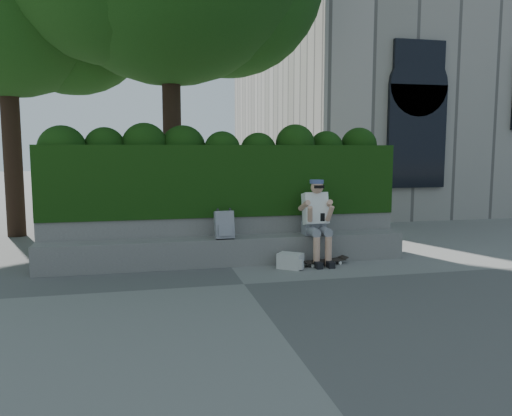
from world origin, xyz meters
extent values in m
plane|color=slate|center=(0.00, 0.00, 0.00)|extent=(80.00, 80.00, 0.00)
cube|color=gray|center=(0.00, 1.25, 0.23)|extent=(6.00, 0.45, 0.45)
cube|color=gray|center=(0.00, 1.73, 0.38)|extent=(6.00, 0.50, 0.75)
cube|color=black|center=(0.00, 1.95, 1.35)|extent=(6.00, 1.00, 1.20)
cylinder|color=black|center=(-0.72, 4.05, 1.81)|extent=(0.38, 0.38, 3.63)
cylinder|color=black|center=(-4.06, 4.96, 1.59)|extent=(0.38, 0.38, 3.18)
cube|color=gray|center=(1.44, 1.20, 0.56)|extent=(0.36, 0.26, 0.22)
cube|color=white|center=(1.44, 1.13, 0.90)|extent=(0.40, 0.32, 0.55)
sphere|color=tan|center=(1.44, 1.06, 1.26)|extent=(0.21, 0.21, 0.21)
cylinder|color=#4A5A88|center=(1.44, 1.08, 1.35)|extent=(0.23, 0.23, 0.06)
cube|color=black|center=(1.44, 0.78, 0.80)|extent=(0.07, 0.02, 0.13)
cylinder|color=tan|center=(1.34, 0.76, 0.24)|extent=(0.11, 0.11, 0.47)
cylinder|color=tan|center=(1.54, 0.76, 0.24)|extent=(0.11, 0.11, 0.47)
cube|color=black|center=(1.34, 0.70, 0.05)|extent=(0.10, 0.26, 0.10)
cube|color=black|center=(1.54, 0.70, 0.05)|extent=(0.10, 0.26, 0.10)
cube|color=black|center=(1.51, 0.86, 0.07)|extent=(0.77, 0.33, 0.02)
cylinder|color=silver|center=(1.27, 0.73, 0.03)|extent=(0.06, 0.04, 0.05)
cylinder|color=silver|center=(1.24, 0.89, 0.03)|extent=(0.06, 0.04, 0.05)
cylinder|color=silver|center=(1.78, 0.84, 0.03)|extent=(0.06, 0.04, 0.05)
cylinder|color=silver|center=(1.75, 0.99, 0.03)|extent=(0.06, 0.04, 0.05)
cube|color=#ADAEB2|center=(-0.09, 1.15, 0.67)|extent=(0.31, 0.17, 0.44)
cube|color=beige|center=(0.90, 0.76, 0.12)|extent=(0.46, 0.44, 0.24)
camera|label=1|loc=(-1.34, -6.68, 1.87)|focal=35.00mm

